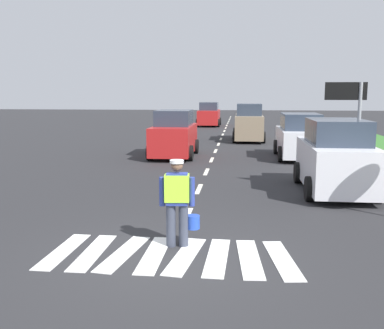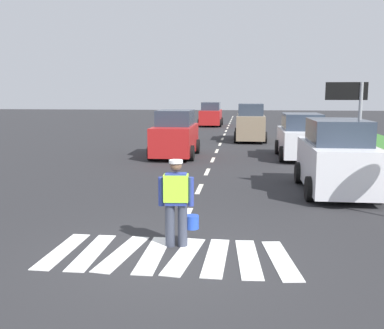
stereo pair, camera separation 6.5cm
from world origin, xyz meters
name	(u,v)px [view 2 (the right image)]	position (x,y,z in m)	size (l,w,h in m)	color
ground_plane	(223,139)	(0.00, 21.00, 0.00)	(96.00, 96.00, 0.00)	#28282B
crosswalk_stripes	(169,255)	(0.00, 0.08, 0.01)	(4.50, 1.93, 0.01)	white
lane_center_line	(225,133)	(0.00, 25.20, 0.00)	(0.14, 46.40, 0.01)	silver
road_worker	(177,199)	(0.09, 0.59, 0.93)	(0.75, 0.42, 1.67)	#383D4C
lane_direction_sign	(351,111)	(4.33, 5.60, 2.41)	(1.16, 0.11, 3.20)	gray
car_outgoing_far	(250,124)	(1.73, 19.86, 1.05)	(1.91, 4.31, 2.26)	gray
car_oncoming_lead	(175,135)	(-1.78, 12.54, 0.99)	(2.00, 3.93, 2.13)	red
car_parked_curbside	(336,159)	(4.01, 5.76, 1.00)	(2.00, 4.03, 2.15)	silver
car_parked_far	(301,138)	(3.88, 12.71, 0.93)	(2.06, 4.10, 2.00)	silver
car_oncoming_third	(211,115)	(-1.57, 32.01, 0.97)	(2.03, 4.22, 2.09)	red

